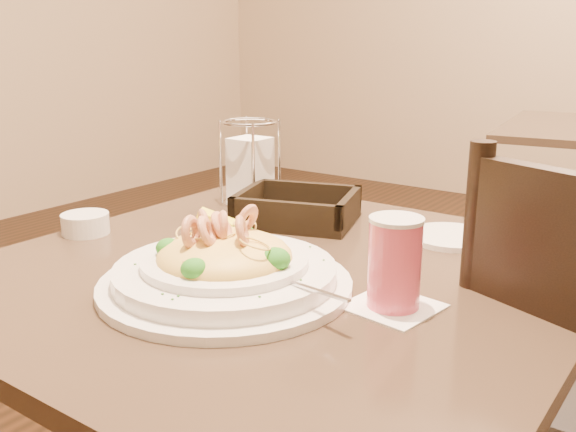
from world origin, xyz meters
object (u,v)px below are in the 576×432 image
Objects in this scene: napkin_caddy at (250,169)px; side_plate at (451,237)px; pasta_bowl at (225,267)px; drink_glass at (395,264)px; main_table at (281,394)px; bread_basket at (297,211)px; butter_ramekin at (85,224)px.

napkin_caddy is 0.46m from side_plate.
drink_glass reaches higher than pasta_bowl.
main_table is at bearing 170.40° from drink_glass.
bread_basket is (-0.34, 0.26, -0.04)m from drink_glass.
pasta_bowl is 2.59× the size of side_plate.
side_plate is at bearing 1.94° from napkin_caddy.
side_plate is 1.81× the size of butter_ramekin.
pasta_bowl reaches higher than side_plate.
side_plate is (0.45, 0.02, -0.07)m from napkin_caddy.
napkin_caddy is at bearing 147.69° from drink_glass.
drink_glass is 0.43m from bread_basket.
bread_basket is (-0.13, 0.23, 0.25)m from main_table.
main_table is 0.36m from drink_glass.
bread_basket is 1.69× the size of side_plate.
pasta_bowl is 2.21× the size of napkin_caddy.
pasta_bowl is (-0.01, -0.12, 0.26)m from main_table.
main_table is 10.41× the size of butter_ramekin.
drink_glass is (0.23, 0.08, 0.03)m from pasta_bowl.
bread_basket is 0.18m from napkin_caddy.
main_table is 3.40× the size of bread_basket.
side_plate reaches higher than main_table.
side_plate is (0.29, 0.07, -0.02)m from bread_basket.
butter_ramekin is (-0.61, -0.03, -0.04)m from drink_glass.
bread_basket is at bearing 142.25° from drink_glass.
pasta_bowl is 1.53× the size of bread_basket.
main_table is 0.28m from pasta_bowl.
main_table is 0.36m from bread_basket.
main_table is 0.50m from napkin_caddy.
napkin_caddy reaches higher than bread_basket.
main_table is at bearing 83.91° from pasta_bowl.
drink_glass is at bearing -9.60° from main_table.
bread_basket reaches higher than main_table.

